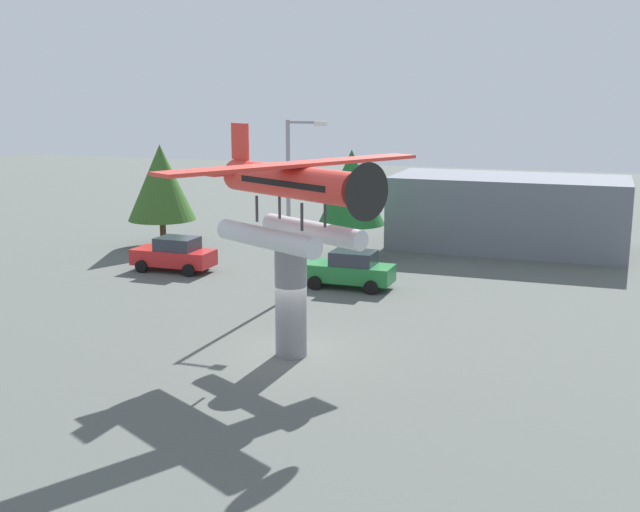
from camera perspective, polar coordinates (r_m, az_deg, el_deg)
ground_plane at (r=27.87m, az=-2.08°, el=-7.17°), size 140.00×140.00×0.00m
display_pedestal at (r=27.29m, az=-2.11°, el=-3.25°), size 1.10×1.10×3.94m
floatplane_monument at (r=26.47m, az=-1.99°, el=4.33°), size 7.08×9.63×4.00m
car_near_red at (r=41.02m, az=-10.46°, el=0.14°), size 4.20×2.02×1.76m
car_mid_green at (r=36.95m, az=2.15°, el=-0.96°), size 4.20×2.02×1.76m
streetlight_primary at (r=34.39m, az=-1.99°, el=4.31°), size 1.84×0.28×7.86m
storefront_building at (r=47.24m, az=13.43°, el=3.06°), size 13.23×6.27×4.22m
tree_west at (r=47.45m, az=-11.40°, el=5.23°), size 3.99×3.99×6.01m
tree_east at (r=42.64m, az=2.29°, el=4.97°), size 3.63×3.63×6.00m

